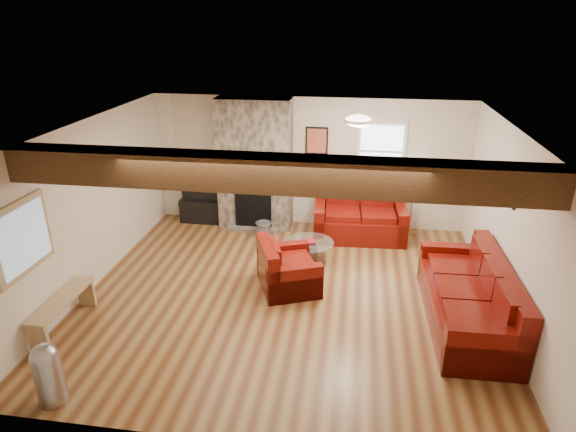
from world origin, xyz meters
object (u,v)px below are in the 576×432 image
tv_cabinet (205,210)px  television (203,188)px  sofa_three (468,294)px  coffee_table (309,253)px  floor_lamp (415,173)px  armchair_red (289,265)px  loveseat (360,215)px

tv_cabinet → television: bearing=0.0°
sofa_three → television: (-4.55, 2.86, 0.26)m
coffee_table → floor_lamp: 2.54m
tv_cabinet → armchair_red: bearing=-48.2°
armchair_red → floor_lamp: (2.01, 2.31, 0.82)m
television → floor_lamp: floor_lamp is taller
loveseat → tv_cabinet: loveseat is taller
armchair_red → television: size_ratio=1.14×
coffee_table → television: size_ratio=0.99×
loveseat → floor_lamp: floor_lamp is taller
sofa_three → loveseat: bearing=-151.6°
armchair_red → coffee_table: size_ratio=1.15×
sofa_three → tv_cabinet: size_ratio=2.45×
sofa_three → tv_cabinet: (-4.55, 2.86, -0.21)m
sofa_three → coffee_table: (-2.27, 1.36, -0.25)m
television → floor_lamp: size_ratio=0.58×
loveseat → tv_cabinet: size_ratio=1.77×
loveseat → armchair_red: size_ratio=1.78×
loveseat → television: 3.13m
sofa_three → coffee_table: 2.66m
coffee_table → floor_lamp: floor_lamp is taller
loveseat → coffee_table: 1.47m
sofa_three → floor_lamp: size_ratio=1.64×
coffee_table → tv_cabinet: size_ratio=0.86×
sofa_three → television: television is taller
sofa_three → floor_lamp: (-0.49, 2.87, 0.75)m
armchair_red → coffee_table: armchair_red is taller
loveseat → television: television is taller
armchair_red → sofa_three: bearing=-124.5°
armchair_red → loveseat: bearing=-49.5°
tv_cabinet → television: 0.47m
armchair_red → tv_cabinet: bearing=20.1°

